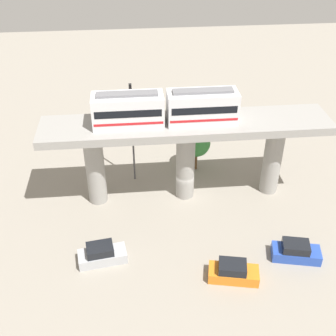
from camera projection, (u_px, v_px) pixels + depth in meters
name	position (u px, v px, depth m)	size (l,w,h in m)	color
ground_plane	(185.00, 194.00, 46.00)	(120.00, 120.00, 0.00)	gray
viaduct	(186.00, 142.00, 42.31)	(5.20, 28.00, 8.78)	#999691
train	(165.00, 108.00, 40.00)	(2.64, 13.55, 3.24)	silver
parked_car_blue	(296.00, 252.00, 38.02)	(2.68, 4.49, 1.76)	#284CB7
parked_car_silver	(102.00, 254.00, 37.73)	(2.38, 4.41, 1.76)	#B2B5BA
parked_car_orange	(233.00, 272.00, 36.07)	(2.63, 4.48, 1.76)	orange
tree_near_viaduct	(196.00, 143.00, 48.07)	(3.15, 3.15, 5.05)	brown
signal_post	(132.00, 130.00, 44.85)	(0.44, 0.28, 11.38)	#4C4C51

